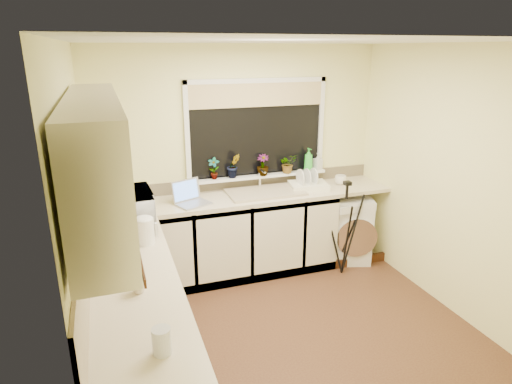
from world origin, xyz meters
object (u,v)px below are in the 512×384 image
object	(u,v)px
microwave	(130,210)
soap_bottle_clear	(318,161)
steel_jar	(121,272)
cup_left	(139,285)
glass_jug	(162,341)
dish_rack	(308,186)
plant_c	(263,165)
kettle	(145,231)
plant_b	(234,166)
cup_back	(341,180)
tripod	(344,229)
plant_a	(214,169)
soap_bottle_green	(308,160)
washing_machine	(344,227)
plant_d	(288,164)
laptop	(190,198)

from	to	relation	value
microwave	soap_bottle_clear	world-z (taller)	soap_bottle_clear
steel_jar	cup_left	distance (m)	0.24
glass_jug	soap_bottle_clear	distance (m)	3.32
glass_jug	microwave	world-z (taller)	microwave
dish_rack	plant_c	world-z (taller)	plant_c
kettle	soap_bottle_clear	world-z (taller)	soap_bottle_clear
plant_b	cup_back	bearing A→B (deg)	-8.30
tripod	plant_a	xyz separation A→B (m)	(-1.29, 0.61, 0.63)
soap_bottle_green	washing_machine	bearing A→B (deg)	-32.19
kettle	steel_jar	size ratio (longest dim) A/B	2.04
tripod	dish_rack	bearing A→B (deg)	109.14
microwave	soap_bottle_green	size ratio (longest dim) A/B	2.16
tripod	glass_jug	distance (m)	2.94
tripod	microwave	xyz separation A→B (m)	(-2.22, -0.10, 0.52)
plant_d	soap_bottle_green	distance (m)	0.26
washing_machine	glass_jug	world-z (taller)	glass_jug
laptop	dish_rack	bearing A→B (deg)	-19.40
microwave	plant_b	size ratio (longest dim) A/B	2.16
plant_a	soap_bottle_clear	size ratio (longest dim) A/B	1.25
soap_bottle_clear	soap_bottle_green	bearing A→B (deg)	-170.16
kettle	dish_rack	size ratio (longest dim) A/B	0.49
microwave	plant_a	xyz separation A→B (m)	(0.93, 0.71, 0.11)
dish_rack	kettle	bearing A→B (deg)	-144.02
soap_bottle_green	cup_left	world-z (taller)	soap_bottle_green
washing_machine	microwave	world-z (taller)	microwave
kettle	tripod	bearing A→B (deg)	13.14
dish_rack	steel_jar	distance (m)	2.54
steel_jar	soap_bottle_green	distance (m)	2.72
laptop	plant_d	distance (m)	1.22
kettle	plant_a	world-z (taller)	plant_a
plant_b	soap_bottle_clear	world-z (taller)	plant_b
dish_rack	plant_b	distance (m)	0.87
washing_machine	soap_bottle_clear	distance (m)	0.84
plant_b	cup_back	distance (m)	1.26
microwave	cup_back	bearing A→B (deg)	-80.22
plant_b	plant_c	size ratio (longest dim) A/B	1.12
washing_machine	cup_back	bearing A→B (deg)	138.54
tripod	microwave	distance (m)	2.28
cup_back	plant_b	bearing A→B (deg)	171.70
plant_d	kettle	bearing A→B (deg)	-147.45
laptop	plant_d	xyz separation A→B (m)	(1.17, 0.25, 0.20)
plant_a	soap_bottle_green	world-z (taller)	soap_bottle_green
glass_jug	plant_b	bearing A→B (deg)	65.97
dish_rack	cup_back	distance (m)	0.42
washing_machine	dish_rack	size ratio (longest dim) A/B	1.88
plant_d	soap_bottle_clear	distance (m)	0.39
soap_bottle_clear	cup_left	world-z (taller)	soap_bottle_clear
glass_jug	cup_back	xyz separation A→B (m)	(2.35, 2.34, -0.02)
glass_jug	cup_left	world-z (taller)	glass_jug
microwave	soap_bottle_green	distance (m)	2.16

